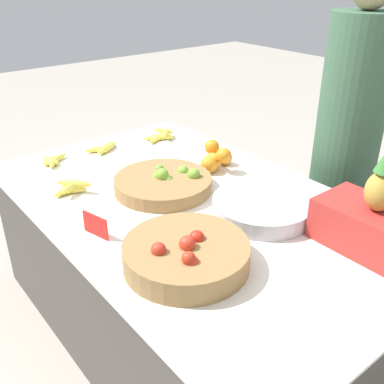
{
  "coord_description": "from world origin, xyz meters",
  "views": [
    {
      "loc": [
        1.24,
        -1.0,
        1.51
      ],
      "look_at": [
        0.0,
        0.0,
        0.7
      ],
      "focal_mm": 42.0,
      "sensor_mm": 36.0,
      "label": 1
    }
  ],
  "objects": [
    {
      "name": "banana_bunch_front_center",
      "position": [
        -0.68,
        0.33,
        0.67
      ],
      "size": [
        0.15,
        0.19,
        0.05
      ],
      "color": "#EFDB4C",
      "rests_on": "market_table"
    },
    {
      "name": "metal_bowl",
      "position": [
        0.24,
        0.15,
        0.68
      ],
      "size": [
        0.39,
        0.39,
        0.06
      ],
      "color": "#B7B7BF",
      "rests_on": "market_table"
    },
    {
      "name": "market_table",
      "position": [
        0.0,
        0.0,
        0.32
      ],
      "size": [
        1.81,
        1.11,
        0.65
      ],
      "color": "#4C4742",
      "rests_on": "ground_plane"
    },
    {
      "name": "lime_bowl",
      "position": [
        -0.17,
        -0.02,
        0.68
      ],
      "size": [
        0.41,
        0.41,
        0.1
      ],
      "color": "olive",
      "rests_on": "market_table"
    },
    {
      "name": "banana_bunch_middle_left",
      "position": [
        -0.39,
        -0.34,
        0.67
      ],
      "size": [
        0.14,
        0.16,
        0.06
      ],
      "color": "#EFDB4C",
      "rests_on": "market_table"
    },
    {
      "name": "ground_plane",
      "position": [
        0.0,
        0.0,
        0.0
      ],
      "size": [
        12.0,
        12.0,
        0.0
      ],
      "primitive_type": "plane",
      "color": "#ADA599"
    },
    {
      "name": "tomato_basket",
      "position": [
        0.31,
        -0.28,
        0.69
      ],
      "size": [
        0.41,
        0.41,
        0.12
      ],
      "color": "olive",
      "rests_on": "market_table"
    },
    {
      "name": "vendor_person",
      "position": [
        0.13,
        0.84,
        0.69
      ],
      "size": [
        0.31,
        0.31,
        1.5
      ],
      "color": "#385B42",
      "rests_on": "ground_plane"
    },
    {
      "name": "banana_bunch_front_left",
      "position": [
        -0.72,
        0.0,
        0.66
      ],
      "size": [
        0.13,
        0.19,
        0.03
      ],
      "color": "#EFDB4C",
      "rests_on": "market_table"
    },
    {
      "name": "price_sign",
      "position": [
        -0.03,
        -0.42,
        0.69
      ],
      "size": [
        0.12,
        0.04,
        0.08
      ],
      "rotation": [
        0.0,
        0.0,
        0.26
      ],
      "color": "red",
      "rests_on": "market_table"
    },
    {
      "name": "orange_pile",
      "position": [
        -0.19,
        0.3,
        0.7
      ],
      "size": [
        0.18,
        0.19,
        0.12
      ],
      "color": "orange",
      "rests_on": "market_table"
    },
    {
      "name": "produce_crate",
      "position": [
        0.63,
        0.27,
        0.74
      ],
      "size": [
        0.37,
        0.21,
        0.37
      ],
      "color": "#B22D28",
      "rests_on": "market_table"
    },
    {
      "name": "banana_bunch_back_center",
      "position": [
        -0.73,
        -0.27,
        0.66
      ],
      "size": [
        0.14,
        0.15,
        0.03
      ],
      "color": "#EFDB4C",
      "rests_on": "market_table"
    }
  ]
}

